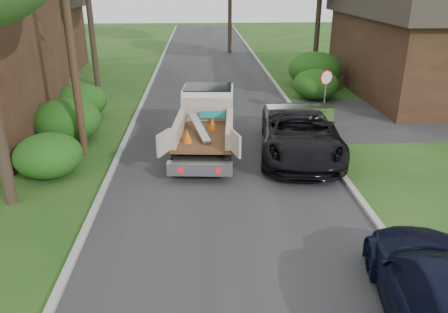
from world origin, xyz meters
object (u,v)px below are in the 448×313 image
Objects in this scene: stop_sign at (326,84)px; house_right at (436,40)px; utility_pole at (68,19)px; flatbed_truck at (207,117)px; black_pickup at (300,133)px; house_left_far at (24,30)px.

house_right is at bearing 32.66° from stop_sign.
utility_pole reaches higher than stop_sign.
utility_pole is 0.77× the size of house_right.
stop_sign is at bearing -147.34° from house_right.
flatbed_truck is 0.94× the size of black_pickup.
stop_sign is at bearing 20.62° from utility_pole.
flatbed_truck is at bearing -150.77° from stop_sign.
house_left_far is 27.68m from house_right.
flatbed_truck is at bearing -51.58° from house_left_far.
house_right is at bearing 51.83° from black_pickup.
black_pickup is (-2.17, -4.50, -0.87)m from stop_sign.
utility_pole is 1.54× the size of black_pickup.
house_left_far is at bearing 141.57° from black_pickup.
flatbed_truck is (-13.61, -8.25, -1.94)m from house_right.
black_pickup is (-9.97, -9.50, -2.26)m from house_right.
utility_pole reaches higher than flatbed_truck.
stop_sign is 11.91m from utility_pole.
utility_pole reaches higher than house_left_far.
house_right is 16.03m from flatbed_truck.
flatbed_truck is (4.87, 0.77, -3.96)m from utility_pole.
house_right is 1.99× the size of black_pickup.
utility_pole is at bearing -64.77° from house_left_far.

